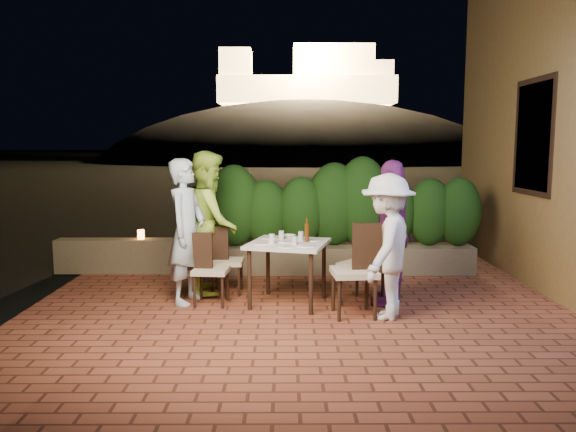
{
  "coord_description": "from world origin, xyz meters",
  "views": [
    {
      "loc": [
        -0.5,
        -5.96,
        1.9
      ],
      "look_at": [
        -0.46,
        0.7,
        1.05
      ],
      "focal_mm": 35.0,
      "sensor_mm": 36.0,
      "label": 1
    }
  ],
  "objects_px": {
    "dining_table": "(288,273)",
    "bowl": "(289,236)",
    "diner_blue": "(187,231)",
    "chair_left_front": "(211,269)",
    "diner_purple": "(392,233)",
    "parapet_lamp": "(141,234)",
    "chair_left_back": "(227,260)",
    "diner_green": "(210,222)",
    "beer_bottle": "(307,230)",
    "chair_right_front": "(354,270)",
    "chair_right_back": "(362,263)",
    "diner_white": "(387,247)"
  },
  "relations": [
    {
      "from": "dining_table",
      "to": "bowl",
      "type": "height_order",
      "value": "bowl"
    },
    {
      "from": "diner_blue",
      "to": "chair_left_front",
      "type": "bearing_deg",
      "value": -91.44
    },
    {
      "from": "diner_purple",
      "to": "parapet_lamp",
      "type": "bearing_deg",
      "value": -92.5
    },
    {
      "from": "chair_left_back",
      "to": "diner_green",
      "type": "relative_size",
      "value": 0.48
    },
    {
      "from": "beer_bottle",
      "to": "chair_right_front",
      "type": "distance_m",
      "value": 0.8
    },
    {
      "from": "diner_blue",
      "to": "diner_green",
      "type": "xyz_separation_m",
      "value": [
        0.21,
        0.52,
        0.04
      ]
    },
    {
      "from": "chair_right_back",
      "to": "parapet_lamp",
      "type": "bearing_deg",
      "value": 12.15
    },
    {
      "from": "bowl",
      "to": "diner_white",
      "type": "height_order",
      "value": "diner_white"
    },
    {
      "from": "dining_table",
      "to": "diner_green",
      "type": "relative_size",
      "value": 0.48
    },
    {
      "from": "chair_right_back",
      "to": "diner_green",
      "type": "xyz_separation_m",
      "value": [
        -1.9,
        0.54,
        0.42
      ]
    },
    {
      "from": "chair_right_back",
      "to": "diner_purple",
      "type": "relative_size",
      "value": 0.57
    },
    {
      "from": "diner_green",
      "to": "dining_table",
      "type": "bearing_deg",
      "value": -127.87
    },
    {
      "from": "chair_left_back",
      "to": "beer_bottle",
      "type": "bearing_deg",
      "value": -24.57
    },
    {
      "from": "chair_left_front",
      "to": "diner_blue",
      "type": "bearing_deg",
      "value": 167.75
    },
    {
      "from": "chair_left_front",
      "to": "diner_purple",
      "type": "relative_size",
      "value": 0.5
    },
    {
      "from": "dining_table",
      "to": "diner_green",
      "type": "bearing_deg",
      "value": 149.7
    },
    {
      "from": "chair_left_front",
      "to": "diner_white",
      "type": "distance_m",
      "value": 2.09
    },
    {
      "from": "beer_bottle",
      "to": "diner_white",
      "type": "height_order",
      "value": "diner_white"
    },
    {
      "from": "parapet_lamp",
      "to": "beer_bottle",
      "type": "bearing_deg",
      "value": -35.06
    },
    {
      "from": "chair_right_front",
      "to": "dining_table",
      "type": "bearing_deg",
      "value": -37.89
    },
    {
      "from": "chair_right_back",
      "to": "beer_bottle",
      "type": "bearing_deg",
      "value": 43.81
    },
    {
      "from": "chair_left_front",
      "to": "diner_blue",
      "type": "distance_m",
      "value": 0.53
    },
    {
      "from": "diner_white",
      "to": "beer_bottle",
      "type": "bearing_deg",
      "value": -98.45
    },
    {
      "from": "diner_white",
      "to": "parapet_lamp",
      "type": "xyz_separation_m",
      "value": [
        -3.26,
        2.25,
        -0.23
      ]
    },
    {
      "from": "diner_blue",
      "to": "chair_right_front",
      "type": "bearing_deg",
      "value": -90.1
    },
    {
      "from": "diner_blue",
      "to": "chair_right_back",
      "type": "bearing_deg",
      "value": -74.84
    },
    {
      "from": "dining_table",
      "to": "chair_right_front",
      "type": "xyz_separation_m",
      "value": [
        0.73,
        -0.48,
        0.15
      ]
    },
    {
      "from": "beer_bottle",
      "to": "bowl",
      "type": "distance_m",
      "value": 0.39
    },
    {
      "from": "bowl",
      "to": "diner_blue",
      "type": "height_order",
      "value": "diner_blue"
    },
    {
      "from": "dining_table",
      "to": "diner_white",
      "type": "height_order",
      "value": "diner_white"
    },
    {
      "from": "chair_right_front",
      "to": "parapet_lamp",
      "type": "height_order",
      "value": "chair_right_front"
    },
    {
      "from": "chair_right_front",
      "to": "diner_white",
      "type": "xyz_separation_m",
      "value": [
        0.35,
        -0.07,
        0.28
      ]
    },
    {
      "from": "dining_table",
      "to": "diner_purple",
      "type": "bearing_deg",
      "value": -0.84
    },
    {
      "from": "dining_table",
      "to": "beer_bottle",
      "type": "height_order",
      "value": "beer_bottle"
    },
    {
      "from": "chair_left_front",
      "to": "diner_white",
      "type": "relative_size",
      "value": 0.54
    },
    {
      "from": "dining_table",
      "to": "beer_bottle",
      "type": "xyz_separation_m",
      "value": [
        0.22,
        0.01,
        0.52
      ]
    },
    {
      "from": "beer_bottle",
      "to": "chair_left_back",
      "type": "relative_size",
      "value": 0.33
    },
    {
      "from": "chair_right_front",
      "to": "parapet_lamp",
      "type": "distance_m",
      "value": 3.64
    },
    {
      "from": "diner_green",
      "to": "diner_purple",
      "type": "relative_size",
      "value": 1.06
    },
    {
      "from": "beer_bottle",
      "to": "chair_left_back",
      "type": "bearing_deg",
      "value": 154.33
    },
    {
      "from": "chair_right_front",
      "to": "diner_purple",
      "type": "bearing_deg",
      "value": -141.98
    },
    {
      "from": "chair_left_back",
      "to": "diner_white",
      "type": "bearing_deg",
      "value": -28.24
    },
    {
      "from": "bowl",
      "to": "diner_green",
      "type": "relative_size",
      "value": 0.09
    },
    {
      "from": "chair_right_back",
      "to": "diner_green",
      "type": "relative_size",
      "value": 0.54
    },
    {
      "from": "diner_green",
      "to": "diner_white",
      "type": "height_order",
      "value": "diner_green"
    },
    {
      "from": "chair_right_front",
      "to": "diner_blue",
      "type": "distance_m",
      "value": 2.05
    },
    {
      "from": "chair_right_front",
      "to": "chair_right_back",
      "type": "relative_size",
      "value": 1.07
    },
    {
      "from": "chair_left_front",
      "to": "chair_left_back",
      "type": "relative_size",
      "value": 1.0
    },
    {
      "from": "chair_right_front",
      "to": "beer_bottle",
      "type": "bearing_deg",
      "value": -48.7
    },
    {
      "from": "chair_left_back",
      "to": "parapet_lamp",
      "type": "distance_m",
      "value": 1.86
    }
  ]
}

